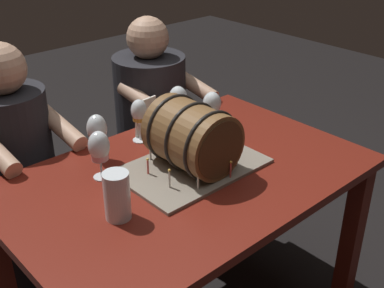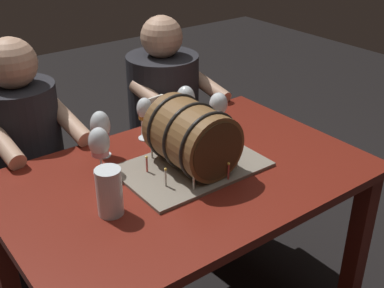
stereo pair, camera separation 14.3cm
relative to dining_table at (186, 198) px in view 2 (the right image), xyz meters
name	(u,v)px [view 2 (the right image)]	position (x,y,z in m)	size (l,w,h in m)	color
dining_table	(186,198)	(0.00, 0.00, 0.00)	(1.32, 0.86, 0.74)	maroon
barrel_cake	(192,139)	(0.04, 0.01, 0.23)	(0.52, 0.35, 0.26)	gray
wine_glass_white	(186,101)	(0.22, 0.31, 0.24)	(0.08, 0.08, 0.19)	white
wine_glass_amber	(145,111)	(0.03, 0.32, 0.24)	(0.07, 0.07, 0.18)	white
wine_glass_red	(100,127)	(-0.18, 0.30, 0.23)	(0.08, 0.08, 0.19)	white
wine_glass_empty	(218,105)	(0.29, 0.17, 0.24)	(0.08, 0.08, 0.18)	white
wine_glass_rose	(99,144)	(-0.24, 0.18, 0.23)	(0.08, 0.08, 0.18)	white
beer_pint	(110,193)	(-0.34, -0.06, 0.19)	(0.08, 0.08, 0.16)	white
menu_card	(152,115)	(0.08, 0.35, 0.19)	(0.11, 0.01, 0.16)	silver
person_seated_left	(32,178)	(-0.35, 0.67, -0.11)	(0.37, 0.47, 1.15)	black
person_seated_right	(165,133)	(0.36, 0.67, -0.09)	(0.41, 0.50, 1.13)	black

